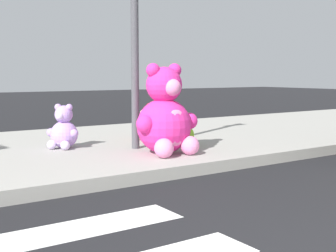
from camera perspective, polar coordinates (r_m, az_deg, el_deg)
sidewalk at (r=6.88m, az=-14.71°, el=-3.22°), size 28.00×4.40×0.15m
sign_pole at (r=6.49m, az=-4.21°, el=12.12°), size 0.56×0.11×3.20m
plush_pink_large at (r=6.06m, az=-0.31°, el=1.04°), size 0.93×0.81×1.21m
plush_lavender at (r=6.69m, az=-13.03°, el=-0.56°), size 0.46×0.45×0.64m
plush_red at (r=7.44m, az=-2.49°, el=0.15°), size 0.43×0.41×0.59m
plush_lime at (r=6.81m, az=1.94°, el=-0.76°), size 0.37×0.35×0.50m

